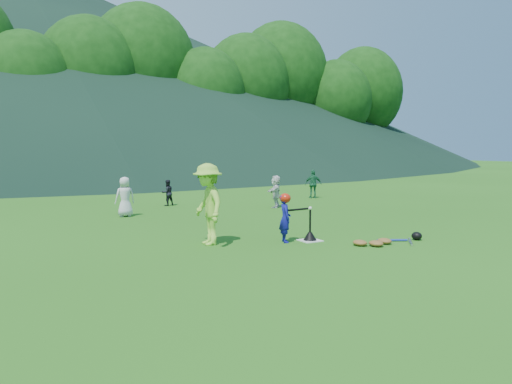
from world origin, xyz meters
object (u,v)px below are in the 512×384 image
adult_coach (208,204)px  fielder_a (125,197)px  home_plate (310,240)px  fielder_c (313,184)px  batter_child (285,218)px  equipment_pile (385,241)px  fielder_b (167,193)px  fielder_d (276,191)px  batting_tee (310,235)px

adult_coach → fielder_a: 5.22m
home_plate → fielder_c: (5.49, 7.61, 0.57)m
batter_child → adult_coach: 1.72m
home_plate → equipment_pile: size_ratio=0.25×
fielder_b → equipment_pile: size_ratio=0.51×
fielder_c → fielder_d: fielder_c is taller
fielder_c → equipment_pile: 9.68m
batting_tee → equipment_pile: size_ratio=0.38×
home_plate → fielder_a: 6.50m
fielder_c → home_plate: bearing=78.4°
fielder_a → equipment_pile: bearing=118.7°
fielder_c → fielder_d: 3.59m
batter_child → fielder_c: size_ratio=0.91×
fielder_a → equipment_pile: 7.99m
batter_child → fielder_c: fielder_c is taller
batter_child → fielder_a: 6.12m
equipment_pile → home_plate: bearing=138.8°
home_plate → fielder_b: (-0.60, 7.96, 0.45)m
fielder_a → fielder_c: (8.11, 1.69, -0.02)m
home_plate → fielder_a: (-2.62, 5.91, 0.59)m
batting_tee → adult_coach: bearing=161.4°
batter_child → home_plate: bearing=-86.8°
batter_child → fielder_b: (-0.03, 7.82, -0.07)m
batter_child → equipment_pile: bearing=-106.5°
batter_child → adult_coach: bearing=87.8°
equipment_pile → fielder_b: bearing=101.4°
fielder_c → equipment_pile: bearing=88.1°
equipment_pile → fielder_c: bearing=63.8°
fielder_a → fielder_c: size_ratio=1.03×
adult_coach → fielder_c: (7.64, 6.88, -0.29)m
home_plate → fielder_c: 9.40m
fielder_b → fielder_c: (6.09, -0.36, 0.12)m
batter_child → batting_tee: batter_child is taller
adult_coach → fielder_b: size_ratio=1.89×
home_plate → adult_coach: bearing=161.4°
fielder_b → fielder_a: bearing=34.5°
adult_coach → home_plate: bearing=74.5°
home_plate → batting_tee: bearing=0.0°
home_plate → fielder_d: bearing=66.0°
home_plate → fielder_b: fielder_b is taller
fielder_b → adult_coach: bearing=67.0°
batting_tee → home_plate: bearing=0.0°
home_plate → adult_coach: adult_coach is taller
fielder_d → fielder_b: bearing=-81.4°
fielder_d → equipment_pile: (-1.28, -6.69, -0.49)m
fielder_a → batting_tee: bearing=113.7°
batter_child → equipment_pile: 2.21m
home_plate → batting_tee: (0.00, 0.00, 0.12)m
adult_coach → fielder_c: 10.29m
batter_child → fielder_a: fielder_a is taller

